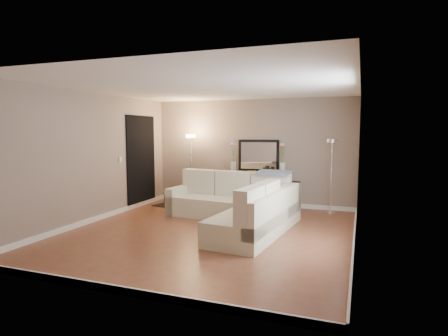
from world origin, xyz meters
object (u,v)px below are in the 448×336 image
(sectional_sofa, at_px, (239,206))
(floor_lamp_unlit, at_px, (332,161))
(console_table, at_px, (253,187))
(floor_lamp_lit, at_px, (191,155))

(sectional_sofa, bearing_deg, floor_lamp_unlit, 42.90)
(floor_lamp_unlit, bearing_deg, console_table, 174.13)
(console_table, xyz_separation_m, floor_lamp_lit, (-1.58, -0.16, 0.74))
(console_table, distance_m, floor_lamp_unlit, 1.95)
(floor_lamp_lit, height_order, floor_lamp_unlit, floor_lamp_lit)
(console_table, height_order, floor_lamp_unlit, floor_lamp_unlit)
(floor_lamp_lit, bearing_deg, console_table, 5.79)
(sectional_sofa, xyz_separation_m, console_table, (-0.19, 1.70, 0.13))
(console_table, height_order, floor_lamp_lit, floor_lamp_lit)
(console_table, bearing_deg, floor_lamp_unlit, -5.87)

